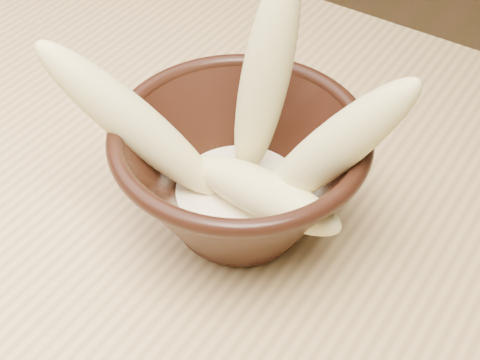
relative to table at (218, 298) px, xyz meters
name	(u,v)px	position (x,y,z in m)	size (l,w,h in m)	color
table	(218,298)	(0.00, 0.00, 0.00)	(1.20, 0.80, 0.75)	tan
bowl	(240,172)	(0.00, 0.03, 0.14)	(0.20, 0.20, 0.11)	black
milk_puddle	(240,195)	(0.00, 0.03, 0.11)	(0.11, 0.11, 0.02)	#FFF0CD
banana_upright	(265,78)	(0.00, 0.07, 0.21)	(0.04, 0.04, 0.19)	#E5D887
banana_left	(134,123)	(-0.07, -0.01, 0.18)	(0.04, 0.04, 0.18)	#E5D887
banana_right	(332,150)	(0.07, 0.04, 0.19)	(0.04, 0.04, 0.17)	#E5D887
banana_across	(264,194)	(0.03, 0.02, 0.14)	(0.04, 0.04, 0.14)	#E5D887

